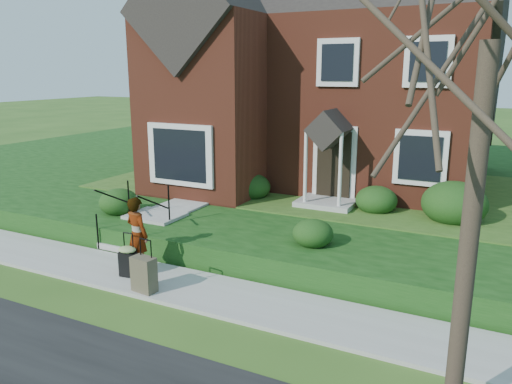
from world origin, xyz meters
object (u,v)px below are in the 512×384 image
Objects in this scene: woman at (137,235)px; suitcase_black at (128,260)px; front_steps at (145,226)px; suitcase_olive at (144,274)px.

woman reaches higher than suitcase_black.
front_steps is 1.87× the size of suitcase_olive.
suitcase_olive is (0.76, -0.75, -0.48)m from woman.
woman is at bearing 142.23° from suitcase_olive.
front_steps is at bearing 113.04° from suitcase_black.
woman is 1.17m from suitcase_olive.
suitcase_black is at bearing 157.70° from suitcase_olive.
suitcase_olive is (0.79, -0.44, -0.01)m from suitcase_black.
front_steps is at bearing -40.71° from woman.
suitcase_olive is at bearing -36.39° from suitcase_black.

